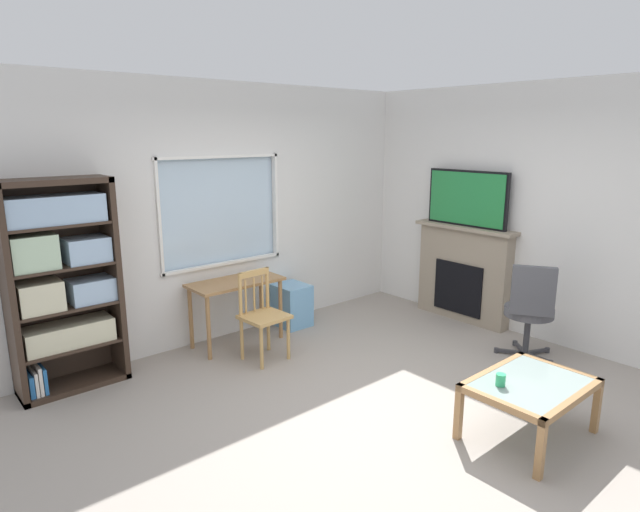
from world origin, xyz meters
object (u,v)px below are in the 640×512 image
plastic_drawer_unit (292,305)px  sippy_cup (501,380)px  desk_under_window (236,291)px  office_chair (530,307)px  bookshelf (61,278)px  tv (467,198)px  fireplace (463,273)px  coffee_table (530,389)px  wooden_chair (262,315)px

plastic_drawer_unit → sippy_cup: (-0.34, -2.91, 0.24)m
desk_under_window → office_chair: (1.97, -2.27, -0.04)m
bookshelf → plastic_drawer_unit: (2.46, -0.06, -0.76)m
tv → sippy_cup: 2.85m
plastic_drawer_unit → sippy_cup: sippy_cup is taller
bookshelf → office_chair: bearing=-33.2°
tv → office_chair: 1.56m
office_chair → desk_under_window: bearing=130.9°
fireplace → tv: tv is taller
fireplace → office_chair: (-0.53, -1.14, -0.03)m
desk_under_window → sippy_cup: 2.90m
bookshelf → coffee_table: bookshelf is taller
plastic_drawer_unit → tv: 2.41m
office_chair → wooden_chair: bearing=138.5°
desk_under_window → fireplace: (2.50, -1.13, -0.01)m
bookshelf → tv: bookshelf is taller
tv → desk_under_window: bearing=155.4°
tv → office_chair: size_ratio=1.05×
bookshelf → office_chair: 4.38m
wooden_chair → fireplace: size_ratio=0.70×
bookshelf → plastic_drawer_unit: bookshelf is taller
office_chair → sippy_cup: office_chair is taller
bookshelf → sippy_cup: size_ratio=20.76×
bookshelf → sippy_cup: bookshelf is taller
fireplace → coffee_table: bearing=-134.6°
wooden_chair → office_chair: bearing=-41.5°
plastic_drawer_unit → tv: size_ratio=0.47×
plastic_drawer_unit → fireplace: (1.71, -1.18, 0.33)m
tv → coffee_table: bearing=-134.3°
coffee_table → office_chair: bearing=28.6°
wooden_chair → coffee_table: wooden_chair is taller
plastic_drawer_unit → fireplace: 2.11m
fireplace → office_chair: size_ratio=1.29×
tv → office_chair: bearing=-114.0°
bookshelf → coffee_table: 3.93m
office_chair → coffee_table: bearing=-151.4°
wooden_chair → sippy_cup: size_ratio=10.00×
tv → coffee_table: (-1.80, -1.85, -1.11)m
bookshelf → desk_under_window: (1.68, -0.11, -0.42)m
plastic_drawer_unit → coffee_table: plastic_drawer_unit is taller
bookshelf → desk_under_window: size_ratio=1.88×
sippy_cup → desk_under_window: bearing=98.9°
plastic_drawer_unit → coffee_table: (-0.11, -3.03, 0.13)m
bookshelf → fireplace: size_ratio=1.45×
bookshelf → coffee_table: bearing=-52.7°
desk_under_window → fireplace: bearing=-24.4°
desk_under_window → office_chair: bearing=-49.1°
bookshelf → fireplace: (4.17, -1.24, -0.43)m
desk_under_window → office_chair: 3.01m
bookshelf → desk_under_window: 1.73m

